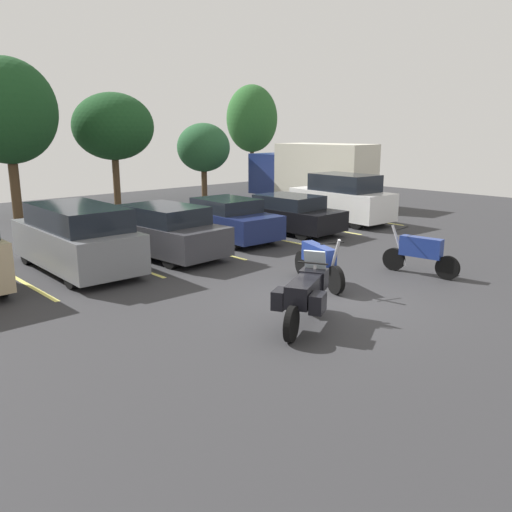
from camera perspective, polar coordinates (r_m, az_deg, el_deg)
name	(u,v)px	position (r m, az deg, el deg)	size (l,w,h in m)	color
ground	(324,304)	(11.93, 7.34, -5.12)	(44.00, 44.00, 0.10)	#2D2D30
motorcycle_touring	(305,293)	(10.30, 5.35, -4.01)	(2.11, 1.34, 1.36)	black
motorcycle_second	(319,261)	(13.03, 6.78, -0.54)	(0.99, 2.24, 1.32)	black
motorcycle_third	(420,253)	(14.49, 17.28, 0.33)	(0.62, 2.08, 1.25)	black
parking_stripes	(116,260)	(16.02, -14.89, -0.45)	(22.73, 5.16, 0.01)	#EAE066
car_grey	(77,238)	(14.98, -18.81, 1.86)	(2.01, 4.70, 1.80)	slate
car_charcoal	(159,231)	(16.31, -10.48, 2.71)	(2.18, 5.00, 1.54)	#38383D
car_navy	(225,219)	(18.36, -3.39, 3.97)	(1.99, 4.42, 1.44)	navy
car_black	(286,214)	(19.84, 3.24, 4.60)	(1.96, 4.59, 1.38)	black
car_white	(342,199)	(22.10, 9.26, 6.11)	(2.04, 4.47, 1.98)	white
box_truck	(313,172)	(27.52, 6.14, 8.98)	(2.66, 6.85, 3.05)	navy
tree_rear	(252,119)	(35.04, -0.44, 14.59)	(3.28, 3.28, 6.54)	#4C3823
tree_far_left	(113,127)	(27.26, -15.16, 13.32)	(3.91, 3.91, 5.49)	#4C3823
tree_left	(7,111)	(24.83, -25.27, 13.94)	(4.03, 4.03, 6.66)	#4C3823
tree_far_right	(204,148)	(29.30, -5.69, 11.55)	(2.86, 2.86, 4.09)	#4C3823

